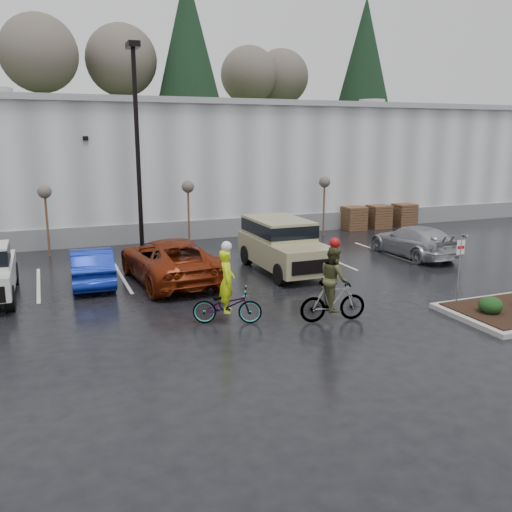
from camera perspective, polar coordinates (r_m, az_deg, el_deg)
name	(u,v)px	position (r m, az deg, el deg)	size (l,w,h in m)	color
ground	(356,325)	(15.99, 10.44, -7.11)	(120.00, 120.00, 0.00)	black
warehouse	(175,162)	(35.67, -8.54, 9.73)	(60.50, 15.50, 7.20)	#A5A8AA
wooded_ridge	(123,159)	(58.31, -13.79, 9.92)	(80.00, 25.00, 6.00)	#273918
lamppost	(137,127)	(25.04, -12.46, 13.10)	(0.50, 1.00, 9.22)	black
sapling_west	(45,196)	(25.83, -21.34, 5.94)	(0.60, 0.60, 3.20)	#4C2A1E
sapling_mid	(188,190)	(26.67, -7.17, 6.88)	(0.60, 0.60, 3.20)	#4C2A1E
sapling_east	(324,185)	(29.44, 7.22, 7.40)	(0.60, 0.60, 3.20)	#4C2A1E
pallet_stack_a	(353,218)	(31.79, 10.21, 3.95)	(1.20, 1.20, 1.35)	#4C2A1E
pallet_stack_b	(378,216)	(32.71, 12.76, 4.08)	(1.20, 1.20, 1.35)	#4C2A1E
pallet_stack_c	(404,215)	(33.75, 15.29, 4.20)	(1.20, 1.20, 1.35)	#4C2A1E
shrub_a	(491,305)	(17.55, 23.46, -4.77)	(0.70, 0.70, 0.52)	black
fire_lane_sign	(459,264)	(18.00, 20.61, -0.84)	(0.30, 0.05, 2.20)	gray
car_blue	(92,266)	(20.65, -16.92, -0.99)	(1.44, 4.14, 1.36)	navy
car_red	(170,260)	(20.38, -9.07, -0.39)	(2.70, 5.85, 1.62)	maroon
suv_tan	(284,246)	(21.55, 2.99, 1.05)	(2.20, 5.10, 2.06)	tan
car_far_silver	(414,241)	(25.34, 16.25, 1.52)	(1.94, 4.78, 1.39)	#ACADB4
cyclist_hivis	(227,298)	(15.65, -3.06, -4.47)	(2.11, 1.39, 2.42)	#3F3F44
cyclist_olive	(333,291)	(15.91, 8.13, -3.72)	(1.98, 0.98, 2.50)	#3F3F44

